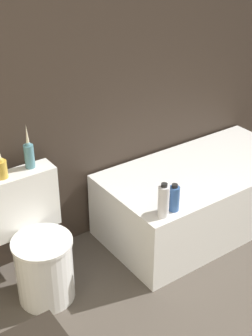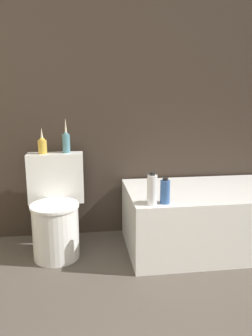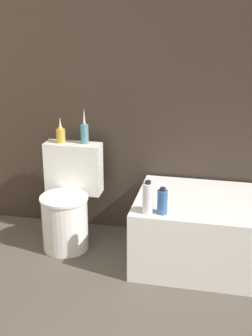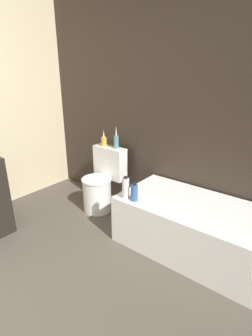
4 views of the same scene
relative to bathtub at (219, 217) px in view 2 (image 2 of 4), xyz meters
The scene contains 7 objects.
wall_back_tiled 1.39m from the bathtub, 151.66° to the left, with size 6.40×0.06×2.60m.
bathtub is the anchor object (origin of this frame).
toilet 1.30m from the bathtub, behind, with size 0.44×0.50×0.76m.
vase_gold 1.52m from the bathtub, behind, with size 0.07×0.07×0.20m.
vase_silver 1.37m from the bathtub, 168.52° to the left, with size 0.06×0.06×0.27m.
shampoo_bottle_tall 0.77m from the bathtub, 154.25° to the right, with size 0.07×0.07×0.22m.
shampoo_bottle_short 0.68m from the bathtub, 151.51° to the right, with size 0.07×0.07×0.18m.
Camera 2 is at (-0.28, -0.39, 1.22)m, focal length 35.00 mm.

